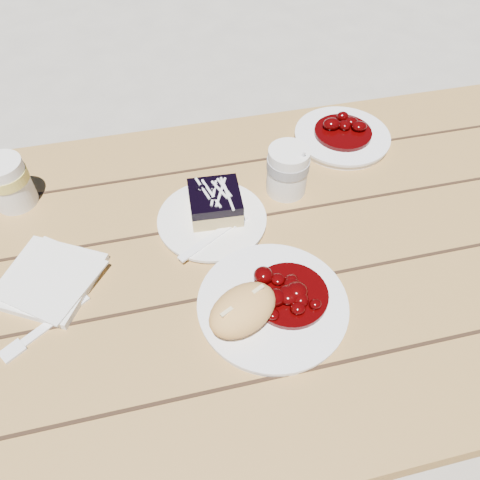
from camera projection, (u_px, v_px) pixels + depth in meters
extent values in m
plane|color=#A29D92|center=(195.00, 417.00, 1.40)|extent=(60.00, 60.00, 0.00)
cube|color=olive|center=(165.00, 275.00, 0.84)|extent=(2.00, 0.80, 0.05)
cube|color=olive|center=(448.00, 213.00, 1.46)|extent=(0.07, 0.07, 0.70)
cube|color=olive|center=(151.00, 164.00, 1.47)|extent=(1.80, 0.25, 0.04)
cube|color=olive|center=(372.00, 179.00, 1.76)|extent=(0.06, 0.06, 0.42)
cylinder|color=white|center=(272.00, 305.00, 0.76)|extent=(0.24, 0.24, 0.02)
ellipsoid|color=#E1A556|center=(243.00, 310.00, 0.71)|extent=(0.14, 0.12, 0.06)
cylinder|color=white|center=(212.00, 220.00, 0.89)|extent=(0.20, 0.20, 0.01)
cube|color=tan|center=(215.00, 206.00, 0.88)|extent=(0.10, 0.10, 0.03)
cube|color=black|center=(215.00, 197.00, 0.86)|extent=(0.10, 0.10, 0.02)
cylinder|color=white|center=(287.00, 171.00, 0.91)|extent=(0.08, 0.08, 0.10)
cube|color=white|center=(49.00, 280.00, 0.80)|extent=(0.20, 0.20, 0.01)
cylinder|color=white|center=(342.00, 137.00, 1.04)|extent=(0.21, 0.21, 0.02)
cylinder|color=white|center=(9.00, 183.00, 0.89)|extent=(0.08, 0.08, 0.10)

